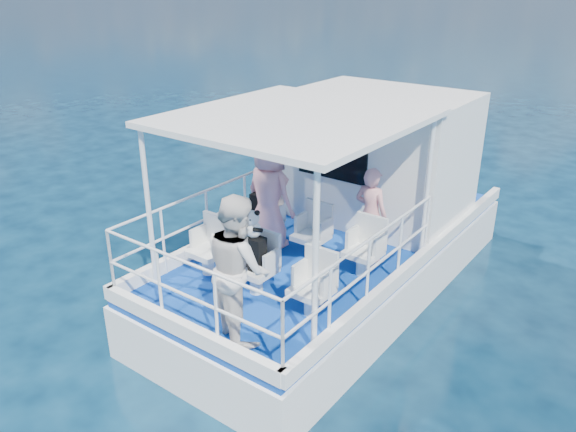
# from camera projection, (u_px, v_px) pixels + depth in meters

# --- Properties ---
(ground) EXTENTS (2000.00, 2000.00, 0.00)m
(ground) POSITION_uv_depth(u_px,v_px,m) (302.00, 313.00, 8.81)
(ground) COLOR #061C30
(ground) RESTS_ON ground
(hull) EXTENTS (3.00, 7.00, 1.60)m
(hull) POSITION_uv_depth(u_px,v_px,m) (336.00, 287.00, 9.54)
(hull) COLOR white
(hull) RESTS_ON ground
(deck) EXTENTS (2.90, 6.90, 0.10)m
(deck) POSITION_uv_depth(u_px,v_px,m) (338.00, 242.00, 9.21)
(deck) COLOR navy
(deck) RESTS_ON hull
(cabin) EXTENTS (2.85, 2.00, 2.20)m
(cabin) POSITION_uv_depth(u_px,v_px,m) (380.00, 156.00, 9.72)
(cabin) COLOR white
(cabin) RESTS_ON deck
(canopy) EXTENTS (3.00, 3.20, 0.08)m
(canopy) POSITION_uv_depth(u_px,v_px,m) (296.00, 118.00, 7.42)
(canopy) COLOR white
(canopy) RESTS_ON cabin
(canopy_posts) EXTENTS (2.77, 2.97, 2.20)m
(canopy_posts) POSITION_uv_depth(u_px,v_px,m) (294.00, 199.00, 7.84)
(canopy_posts) COLOR white
(canopy_posts) RESTS_ON deck
(railings) EXTENTS (2.84, 3.59, 1.00)m
(railings) POSITION_uv_depth(u_px,v_px,m) (280.00, 246.00, 7.83)
(railings) COLOR white
(railings) RESTS_ON deck
(seat_port_fwd) EXTENTS (0.48, 0.46, 0.38)m
(seat_port_fwd) POSITION_uv_depth(u_px,v_px,m) (265.00, 231.00, 9.02)
(seat_port_fwd) COLOR silver
(seat_port_fwd) RESTS_ON deck
(seat_center_fwd) EXTENTS (0.48, 0.46, 0.38)m
(seat_center_fwd) POSITION_uv_depth(u_px,v_px,m) (311.00, 246.00, 8.53)
(seat_center_fwd) COLOR silver
(seat_center_fwd) RESTS_ON deck
(seat_stbd_fwd) EXTENTS (0.48, 0.46, 0.38)m
(seat_stbd_fwd) POSITION_uv_depth(u_px,v_px,m) (363.00, 262.00, 8.03)
(seat_stbd_fwd) COLOR silver
(seat_stbd_fwd) RESTS_ON deck
(seat_port_aft) EXTENTS (0.48, 0.46, 0.38)m
(seat_port_aft) POSITION_uv_depth(u_px,v_px,m) (208.00, 261.00, 8.06)
(seat_port_aft) COLOR silver
(seat_port_aft) RESTS_ON deck
(seat_center_aft) EXTENTS (0.48, 0.46, 0.38)m
(seat_center_aft) POSITION_uv_depth(u_px,v_px,m) (256.00, 280.00, 7.57)
(seat_center_aft) COLOR silver
(seat_center_aft) RESTS_ON deck
(seat_stbd_aft) EXTENTS (0.48, 0.46, 0.38)m
(seat_stbd_aft) POSITION_uv_depth(u_px,v_px,m) (311.00, 301.00, 7.07)
(seat_stbd_aft) COLOR silver
(seat_stbd_aft) RESTS_ON deck
(passenger_port_fwd) EXTENTS (0.68, 0.51, 1.75)m
(passenger_port_fwd) POSITION_uv_depth(u_px,v_px,m) (269.00, 194.00, 8.62)
(passenger_port_fwd) COLOR pink
(passenger_port_fwd) RESTS_ON deck
(passenger_stbd_fwd) EXTENTS (0.54, 0.37, 1.45)m
(passenger_stbd_fwd) POSITION_uv_depth(u_px,v_px,m) (371.00, 214.00, 8.29)
(passenger_stbd_fwd) COLOR pink
(passenger_stbd_fwd) RESTS_ON deck
(passenger_stbd_aft) EXTENTS (1.08, 1.00, 1.77)m
(passenger_stbd_aft) POSITION_uv_depth(u_px,v_px,m) (238.00, 267.00, 6.43)
(passenger_stbd_aft) COLOR silver
(passenger_stbd_aft) RESTS_ON deck
(backpack_port) EXTENTS (0.35, 0.20, 0.46)m
(backpack_port) POSITION_uv_depth(u_px,v_px,m) (262.00, 208.00, 8.81)
(backpack_port) COLOR black
(backpack_port) RESTS_ON seat_port_fwd
(backpack_center) EXTENTS (0.31, 0.18, 0.47)m
(backpack_center) POSITION_uv_depth(u_px,v_px,m) (254.00, 253.00, 7.36)
(backpack_center) COLOR black
(backpack_center) RESTS_ON seat_center_aft
(compact_camera) EXTENTS (0.10, 0.06, 0.06)m
(compact_camera) POSITION_uv_depth(u_px,v_px,m) (260.00, 193.00, 8.71)
(compact_camera) COLOR black
(compact_camera) RESTS_ON backpack_port
(panda) EXTENTS (0.25, 0.21, 0.39)m
(panda) POSITION_uv_depth(u_px,v_px,m) (253.00, 223.00, 7.20)
(panda) COLOR silver
(panda) RESTS_ON backpack_center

